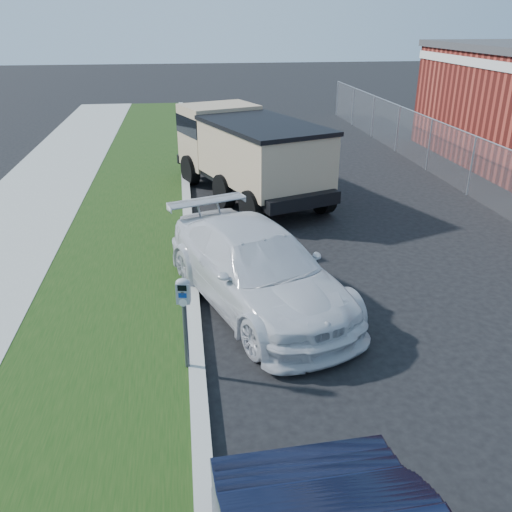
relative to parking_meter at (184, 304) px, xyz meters
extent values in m
plane|color=black|center=(2.74, 1.06, -1.22)|extent=(120.00, 120.00, 0.00)
cube|color=gray|center=(0.14, 3.06, -1.14)|extent=(0.25, 50.00, 0.15)
cube|color=black|center=(-1.46, 3.06, -1.15)|extent=(3.00, 50.00, 0.13)
plane|color=slate|center=(8.74, 8.06, -0.32)|extent=(0.00, 30.00, 30.00)
cylinder|color=#9399A0|center=(8.74, 8.06, 0.58)|extent=(0.04, 30.00, 0.04)
cylinder|color=#9399A0|center=(8.74, 8.06, -0.32)|extent=(0.06, 0.06, 1.80)
cylinder|color=#9399A0|center=(8.74, 11.06, -0.32)|extent=(0.06, 0.06, 1.80)
cylinder|color=#9399A0|center=(8.74, 14.06, -0.32)|extent=(0.06, 0.06, 1.80)
cylinder|color=#9399A0|center=(8.74, 17.06, -0.32)|extent=(0.06, 0.06, 1.80)
cylinder|color=#9399A0|center=(8.74, 20.06, -0.32)|extent=(0.06, 0.06, 1.80)
cylinder|color=#9399A0|center=(8.74, 23.06, -0.32)|extent=(0.06, 0.06, 1.80)
cylinder|color=#3F4247|center=(0.00, 0.00, -0.54)|extent=(0.08, 0.08, 1.08)
cube|color=gray|center=(0.00, 0.00, 0.19)|extent=(0.22, 0.16, 0.32)
ellipsoid|color=gray|center=(0.00, 0.00, 0.35)|extent=(0.23, 0.17, 0.12)
cube|color=black|center=(-0.01, -0.07, 0.30)|extent=(0.13, 0.04, 0.09)
cube|color=navy|center=(-0.01, -0.06, 0.18)|extent=(0.12, 0.03, 0.08)
cylinder|color=silver|center=(-0.01, -0.06, 0.06)|extent=(0.12, 0.03, 0.12)
cube|color=#3F4247|center=(-0.01, -0.06, 0.21)|extent=(0.04, 0.01, 0.05)
imported|color=silver|center=(1.35, 2.16, -0.48)|extent=(3.67, 5.49, 1.48)
cube|color=black|center=(2.09, 8.72, -0.52)|extent=(4.12, 6.53, 0.34)
cube|color=tan|center=(1.32, 10.81, 0.28)|extent=(2.73, 2.41, 1.93)
cube|color=black|center=(1.32, 10.81, 0.66)|extent=(2.76, 2.44, 0.58)
cube|color=tan|center=(2.35, 8.00, 0.28)|extent=(3.57, 4.60, 1.54)
cube|color=black|center=(2.35, 8.00, 1.08)|extent=(3.69, 4.73, 0.12)
cube|color=black|center=(1.00, 11.67, -0.59)|extent=(2.22, 0.93, 0.29)
cylinder|color=black|center=(0.31, 10.33, -0.74)|extent=(0.62, 1.01, 0.96)
cylinder|color=black|center=(2.40, 11.10, -0.74)|extent=(0.62, 1.01, 0.96)
cylinder|color=black|center=(1.21, 7.89, -0.74)|extent=(0.62, 1.01, 0.96)
cylinder|color=black|center=(3.29, 8.65, -0.74)|extent=(0.62, 1.01, 0.96)
cylinder|color=black|center=(1.81, 6.26, -0.74)|extent=(0.62, 1.01, 0.96)
cylinder|color=black|center=(3.89, 7.02, -0.74)|extent=(0.62, 1.01, 0.96)
camera|label=1|loc=(0.11, -6.97, 3.82)|focal=38.00mm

